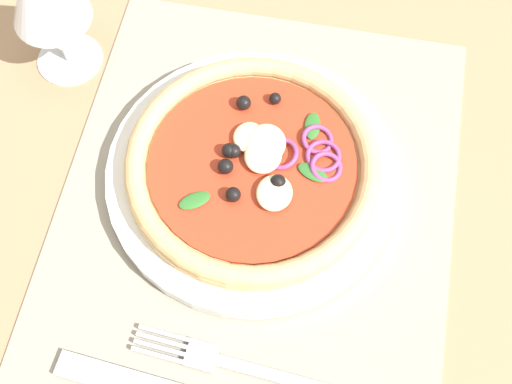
# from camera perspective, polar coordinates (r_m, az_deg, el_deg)

# --- Properties ---
(ground_plane) EXTENTS (1.90, 1.40, 0.02)m
(ground_plane) POSITION_cam_1_polar(r_m,az_deg,el_deg) (0.61, -0.19, -2.52)
(ground_plane) COLOR #9E7A56
(placemat) EXTENTS (0.44, 0.35, 0.00)m
(placemat) POSITION_cam_1_polar(r_m,az_deg,el_deg) (0.60, -0.19, -1.99)
(placemat) COLOR gray
(placemat) RESTS_ON ground_plane
(plate) EXTENTS (0.26, 0.26, 0.01)m
(plate) POSITION_cam_1_polar(r_m,az_deg,el_deg) (0.61, -0.27, 1.46)
(plate) COLOR silver
(plate) RESTS_ON placemat
(pizza) EXTENTS (0.22, 0.22, 0.03)m
(pizza) POSITION_cam_1_polar(r_m,az_deg,el_deg) (0.59, -0.19, 2.30)
(pizza) COLOR tan
(pizza) RESTS_ON plate
(fork) EXTENTS (0.03, 0.18, 0.00)m
(fork) POSITION_cam_1_polar(r_m,az_deg,el_deg) (0.56, -2.18, -14.14)
(fork) COLOR silver
(fork) RESTS_ON placemat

